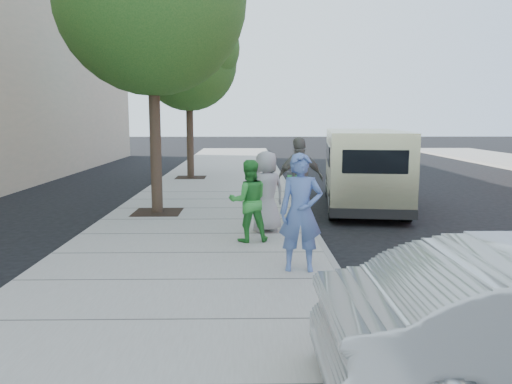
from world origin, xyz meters
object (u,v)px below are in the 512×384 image
(person_green_shirt, at_px, (249,201))
(person_officer, at_px, (301,212))
(van, at_px, (363,167))
(person_striped_polo, at_px, (300,180))
(parking_meter, at_px, (294,190))
(person_gray_shirt, at_px, (266,192))
(tree_far, at_px, (190,58))

(person_green_shirt, bearing_deg, person_officer, 103.05)
(van, relative_size, person_officer, 3.30)
(person_officer, xyz_separation_m, person_green_shirt, (-0.81, 1.90, -0.13))
(person_officer, distance_m, person_green_shirt, 2.07)
(person_officer, xyz_separation_m, person_striped_polo, (0.36, 3.63, 0.06))
(parking_meter, bearing_deg, person_gray_shirt, 150.34)
(person_green_shirt, bearing_deg, person_gray_shirt, -123.87)
(person_officer, bearing_deg, person_striped_polo, 88.25)
(person_striped_polo, bearing_deg, tree_far, -87.08)
(van, height_order, person_officer, van)
(parking_meter, distance_m, person_striped_polo, 1.42)
(person_green_shirt, bearing_deg, person_striped_polo, -134.10)
(parking_meter, relative_size, person_gray_shirt, 0.77)
(van, height_order, person_striped_polo, van)
(person_gray_shirt, bearing_deg, van, -151.72)
(person_green_shirt, xyz_separation_m, person_gray_shirt, (0.37, 0.84, 0.06))
(person_officer, bearing_deg, person_green_shirt, 117.03)
(tree_far, bearing_deg, person_striped_polo, -68.87)
(van, xyz_separation_m, person_officer, (-2.48, -6.49, -0.08))
(van, bearing_deg, person_gray_shirt, -120.09)
(person_officer, bearing_deg, parking_meter, 91.46)
(van, bearing_deg, person_striped_polo, -118.73)
(person_officer, height_order, person_gray_shirt, person_officer)
(tree_far, bearing_deg, van, -47.51)
(tree_far, bearing_deg, person_gray_shirt, -74.89)
(van, bearing_deg, parking_meter, -111.48)
(tree_far, bearing_deg, parking_meter, -72.84)
(parking_meter, height_order, person_gray_shirt, person_gray_shirt)
(parking_meter, relative_size, person_green_shirt, 0.83)
(tree_far, bearing_deg, person_officer, -76.18)
(van, distance_m, person_officer, 6.94)
(tree_far, relative_size, person_striped_polo, 3.29)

